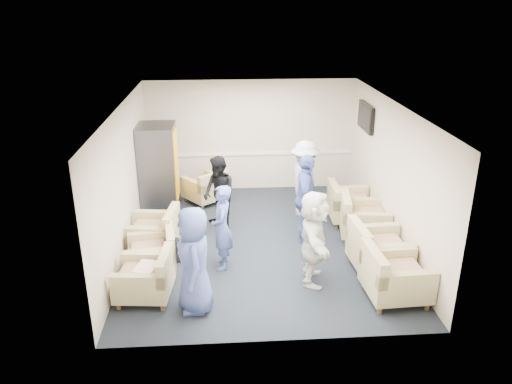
{
  "coord_description": "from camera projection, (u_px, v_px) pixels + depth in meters",
  "views": [
    {
      "loc": [
        -0.69,
        -8.71,
        4.51
      ],
      "look_at": [
        -0.07,
        0.2,
        0.99
      ],
      "focal_mm": 35.0,
      "sensor_mm": 36.0,
      "label": 1
    }
  ],
  "objects": [
    {
      "name": "front_wall",
      "position": [
        278.0,
        256.0,
        6.5
      ],
      "size": [
        5.0,
        0.02,
        2.7
      ],
      "primitive_type": "cube",
      "color": "beige",
      "rests_on": "floor"
    },
    {
      "name": "vending_machine",
      "position": [
        159.0,
        169.0,
        10.89
      ],
      "size": [
        0.8,
        0.93,
        1.96
      ],
      "color": "#4B4C53",
      "rests_on": "floor"
    },
    {
      "name": "floor",
      "position": [
        260.0,
        242.0,
        9.78
      ],
      "size": [
        6.0,
        6.0,
        0.0
      ],
      "primitive_type": "plane",
      "color": "black",
      "rests_on": "ground"
    },
    {
      "name": "person_mid_right",
      "position": [
        305.0,
        199.0,
        9.55
      ],
      "size": [
        0.59,
        1.09,
        1.76
      ],
      "primitive_type": "imported",
      "rotation": [
        0.0,
        0.0,
        1.41
      ],
      "color": "#4559A7",
      "rests_on": "floor"
    },
    {
      "name": "person_mid_left",
      "position": [
        222.0,
        228.0,
        8.64
      ],
      "size": [
        0.38,
        0.57,
        1.54
      ],
      "primitive_type": "imported",
      "rotation": [
        0.0,
        0.0,
        -1.59
      ],
      "color": "#4559A7",
      "rests_on": "floor"
    },
    {
      "name": "tv",
      "position": [
        366.0,
        117.0,
        10.86
      ],
      "size": [
        0.1,
        1.0,
        0.58
      ],
      "color": "black",
      "rests_on": "right_wall"
    },
    {
      "name": "person_front_right",
      "position": [
        314.0,
        238.0,
        8.16
      ],
      "size": [
        0.72,
        1.57,
        1.63
      ],
      "primitive_type": "imported",
      "rotation": [
        0.0,
        0.0,
        1.41
      ],
      "color": "silver",
      "rests_on": "floor"
    },
    {
      "name": "armchair_corner",
      "position": [
        207.0,
        189.0,
        11.58
      ],
      "size": [
        1.17,
        1.17,
        0.67
      ],
      "rotation": [
        0.0,
        0.0,
        3.8
      ],
      "color": "tan",
      "rests_on": "floor"
    },
    {
      "name": "right_wall",
      "position": [
        392.0,
        175.0,
        9.45
      ],
      "size": [
        0.02,
        6.0,
        2.7
      ],
      "primitive_type": "cube",
      "color": "beige",
      "rests_on": "floor"
    },
    {
      "name": "armchair_left_near",
      "position": [
        148.0,
        279.0,
        7.88
      ],
      "size": [
        0.91,
        0.91,
        0.67
      ],
      "rotation": [
        0.0,
        0.0,
        -1.66
      ],
      "color": "tan",
      "rests_on": "floor"
    },
    {
      "name": "backpack",
      "position": [
        172.0,
        249.0,
        9.0
      ],
      "size": [
        0.33,
        0.27,
        0.5
      ],
      "rotation": [
        0.0,
        0.0,
        0.23
      ],
      "color": "black",
      "rests_on": "floor"
    },
    {
      "name": "pillow",
      "position": [
        146.0,
        269.0,
        7.83
      ],
      "size": [
        0.41,
        0.48,
        0.12
      ],
      "primitive_type": "cube",
      "rotation": [
        0.0,
        0.0,
        -1.84
      ],
      "color": "white",
      "rests_on": "armchair_left_near"
    },
    {
      "name": "left_wall",
      "position": [
        124.0,
        181.0,
        9.12
      ],
      "size": [
        0.02,
        6.0,
        2.7
      ],
      "primitive_type": "cube",
      "color": "beige",
      "rests_on": "floor"
    },
    {
      "name": "person_back_right",
      "position": [
        305.0,
        180.0,
        10.61
      ],
      "size": [
        0.82,
        1.2,
        1.71
      ],
      "primitive_type": "imported",
      "rotation": [
        0.0,
        0.0,
        1.75
      ],
      "color": "white",
      "rests_on": "floor"
    },
    {
      "name": "chair_rail",
      "position": [
        251.0,
        154.0,
        12.22
      ],
      "size": [
        4.98,
        0.04,
        0.06
      ],
      "primitive_type": "cube",
      "color": "white",
      "rests_on": "back_wall"
    },
    {
      "name": "back_wall",
      "position": [
        251.0,
        136.0,
        12.07
      ],
      "size": [
        5.0,
        0.02,
        2.7
      ],
      "primitive_type": "cube",
      "color": "beige",
      "rests_on": "floor"
    },
    {
      "name": "armchair_right_midnear",
      "position": [
        376.0,
        251.0,
        8.67
      ],
      "size": [
        0.99,
        0.99,
        0.75
      ],
      "rotation": [
        0.0,
        0.0,
        1.63
      ],
      "color": "tan",
      "rests_on": "floor"
    },
    {
      "name": "armchair_left_far",
      "position": [
        157.0,
        233.0,
        9.38
      ],
      "size": [
        0.98,
        0.98,
        0.7
      ],
      "rotation": [
        0.0,
        0.0,
        -1.7
      ],
      "color": "tan",
      "rests_on": "floor"
    },
    {
      "name": "armchair_left_mid",
      "position": [
        155.0,
        254.0,
        8.68
      ],
      "size": [
        0.91,
        0.91,
        0.64
      ],
      "rotation": [
        0.0,
        0.0,
        -1.43
      ],
      "color": "tan",
      "rests_on": "floor"
    },
    {
      "name": "person_front_left",
      "position": [
        194.0,
        260.0,
        7.41
      ],
      "size": [
        0.63,
        0.88,
        1.68
      ],
      "primitive_type": "imported",
      "rotation": [
        0.0,
        0.0,
        -1.45
      ],
      "color": "#4559A7",
      "rests_on": "floor"
    },
    {
      "name": "armchair_right_far",
      "position": [
        348.0,
        206.0,
        10.59
      ],
      "size": [
        0.9,
        0.9,
        0.71
      ],
      "rotation": [
        0.0,
        0.0,
        1.56
      ],
      "color": "tan",
      "rests_on": "floor"
    },
    {
      "name": "armchair_right_near",
      "position": [
        392.0,
        278.0,
        7.85
      ],
      "size": [
        0.98,
        0.98,
        0.75
      ],
      "rotation": [
        0.0,
        0.0,
        1.62
      ],
      "color": "tan",
      "rests_on": "floor"
    },
    {
      "name": "ceiling",
      "position": [
        261.0,
        106.0,
        8.79
      ],
      "size": [
        6.0,
        6.0,
        0.0
      ],
      "primitive_type": "plane",
      "rotation": [
        3.14,
        0.0,
        0.0
      ],
      "color": "silver",
      "rests_on": "back_wall"
    },
    {
      "name": "armchair_right_midfar",
      "position": [
        361.0,
        220.0,
        9.9
      ],
      "size": [
        1.06,
        1.06,
        0.74
      ],
      "rotation": [
        0.0,
        0.0,
        1.42
      ],
      "color": "tan",
      "rests_on": "floor"
    },
    {
      "name": "person_back_left",
      "position": [
        219.0,
        193.0,
        10.13
      ],
      "size": [
        0.88,
        0.94,
        1.54
      ],
      "primitive_type": "imported",
      "rotation": [
        0.0,
        0.0,
        -1.03
      ],
      "color": "black",
      "rests_on": "floor"
    }
  ]
}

